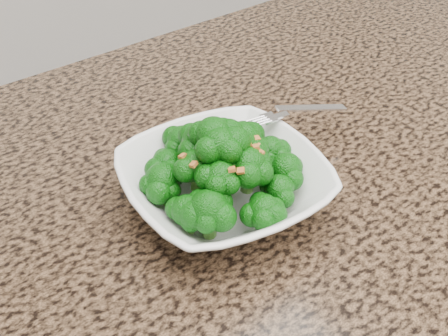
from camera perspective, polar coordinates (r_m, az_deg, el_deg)
granite_counter at (r=0.67m, az=15.80°, el=-4.17°), size 1.64×1.04×0.03m
bowl at (r=0.62m, az=-0.00°, el=-1.68°), size 0.25×0.25×0.05m
broccoli_pile at (r=0.58m, az=0.00°, el=3.05°), size 0.19×0.19×0.07m
garlic_topping at (r=0.56m, az=0.00°, el=6.31°), size 0.12×0.12×0.01m
fork at (r=0.68m, az=5.97°, el=5.40°), size 0.16×0.07×0.01m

